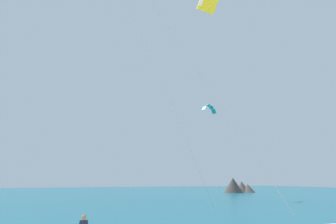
{
  "coord_description": "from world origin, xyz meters",
  "views": [
    {
      "loc": [
        -6.41,
        -4.88,
        3.31
      ],
      "look_at": [
        1.87,
        16.11,
        7.77
      ],
      "focal_mm": 36.35,
      "sensor_mm": 36.0,
      "label": 1
    }
  ],
  "objects": [
    {
      "name": "sea",
      "position": [
        0.0,
        72.11,
        0.1
      ],
      "size": [
        200.0,
        120.0,
        0.2
      ],
      "primitive_type": "cube",
      "color": "#146075",
      "rests_on": "ground"
    },
    {
      "name": "headland_right",
      "position": [
        39.09,
        65.13,
        1.54
      ],
      "size": [
        8.5,
        5.71,
        3.61
      ],
      "color": "#665B51",
      "rests_on": "ground"
    },
    {
      "name": "kite_distant",
      "position": [
        20.22,
        44.09,
        15.01
      ],
      "size": [
        3.53,
        2.51,
        1.34
      ],
      "color": "teal"
    }
  ]
}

